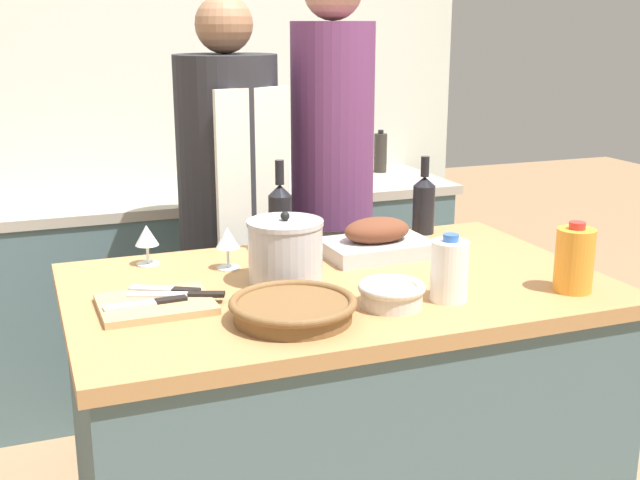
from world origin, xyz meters
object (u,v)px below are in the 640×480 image
object	(u,v)px
roasting_pan	(377,241)
juice_jug	(574,259)
wine_glass_right	(147,237)
knife_chef	(180,294)
milk_jug	(449,270)
person_cook_guest	(332,182)
knife_bread	(149,303)
wicker_basket	(293,308)
mixing_bowl	(392,293)
wine_glass_left	(227,240)
cutting_board	(156,304)
condiment_bottle_tall	(231,163)
stock_pot	(285,252)
wine_bottle_dark	(424,203)
condiment_bottle_short	(380,153)
person_cook_aproned	(230,214)
wine_bottle_green	(280,216)
knife_paring	(167,289)

from	to	relation	value
roasting_pan	juice_jug	xyz separation A→B (m)	(0.33, -0.47, 0.04)
wine_glass_right	knife_chef	bearing A→B (deg)	-86.41
milk_jug	wine_glass_right	distance (m)	0.86
juice_jug	person_cook_guest	distance (m)	1.14
roasting_pan	knife_bread	bearing A→B (deg)	-161.26
wicker_basket	mixing_bowl	distance (m)	0.25
mixing_bowl	wine_glass_left	bearing A→B (deg)	123.41
cutting_board	condiment_bottle_tall	world-z (taller)	condiment_bottle_tall
knife_chef	stock_pot	bearing A→B (deg)	10.68
juice_jug	wine_bottle_dark	xyz separation A→B (m)	(-0.08, 0.65, 0.02)
mixing_bowl	condiment_bottle_short	distance (m)	1.99
person_cook_aproned	wine_bottle_green	bearing A→B (deg)	-102.96
milk_jug	stock_pot	bearing A→B (deg)	140.41
juice_jug	person_cook_guest	bearing A→B (deg)	100.92
milk_jug	condiment_bottle_tall	bearing A→B (deg)	92.46
cutting_board	knife_chef	xyz separation A→B (m)	(0.06, 0.02, 0.01)
wine_glass_right	condiment_bottle_short	xyz separation A→B (m)	(1.31, 1.26, -0.02)
wine_glass_right	knife_paring	xyz separation A→B (m)	(-0.00, -0.30, -0.06)
cutting_board	knife_chef	bearing A→B (deg)	15.21
wine_glass_left	knife_paring	xyz separation A→B (m)	(-0.20, -0.18, -0.06)
condiment_bottle_tall	wine_bottle_green	bearing A→B (deg)	-98.13
milk_jug	knife_chef	world-z (taller)	milk_jug
wine_glass_right	person_cook_aproned	world-z (taller)	person_cook_aproned
milk_jug	wine_bottle_green	world-z (taller)	wine_bottle_green
mixing_bowl	person_cook_aproned	world-z (taller)	person_cook_aproned
juice_jug	wicker_basket	bearing A→B (deg)	175.73
wine_glass_left	person_cook_aproned	distance (m)	0.65
wine_glass_left	mixing_bowl	bearing A→B (deg)	-56.59
roasting_pan	knife_bread	size ratio (longest dim) A/B	1.60
roasting_pan	wine_bottle_dark	distance (m)	0.32
stock_pot	condiment_bottle_tall	xyz separation A→B (m)	(0.25, 1.52, -0.03)
roasting_pan	knife_paring	bearing A→B (deg)	-166.54
juice_jug	person_cook_aproned	world-z (taller)	person_cook_aproned
knife_paring	condiment_bottle_tall	bearing A→B (deg)	69.61
wine_bottle_green	wine_bottle_dark	size ratio (longest dim) A/B	1.10
person_cook_aproned	wine_glass_right	bearing A→B (deg)	-141.35
roasting_pan	stock_pot	size ratio (longest dim) A/B	1.58
knife_chef	person_cook_guest	size ratio (longest dim) A/B	0.13
knife_paring	knife_chef	bearing A→B (deg)	-64.59
mixing_bowl	wine_bottle_dark	bearing A→B (deg)	56.06
stock_pot	wine_glass_left	distance (m)	0.21
condiment_bottle_short	person_cook_aproned	world-z (taller)	person_cook_aproned
mixing_bowl	juice_jug	world-z (taller)	juice_jug
wine_bottle_green	knife_paring	world-z (taller)	wine_bottle_green
wicker_basket	condiment_bottle_tall	world-z (taller)	condiment_bottle_tall
stock_pot	mixing_bowl	xyz separation A→B (m)	(0.18, -0.26, -0.05)
knife_paring	condiment_bottle_tall	world-z (taller)	condiment_bottle_tall
knife_paring	condiment_bottle_short	bearing A→B (deg)	49.94
mixing_bowl	milk_jug	bearing A→B (deg)	-3.35
wine_bottle_dark	wine_bottle_green	bearing A→B (deg)	-174.24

